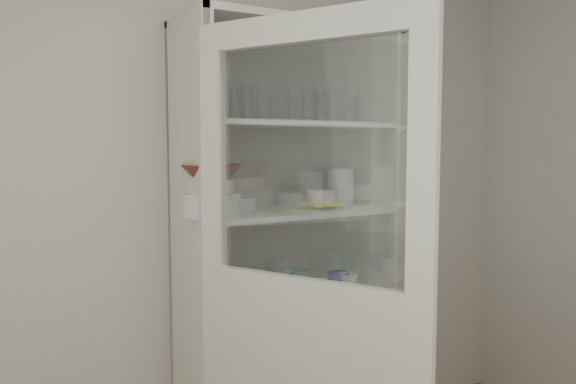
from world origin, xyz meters
TOP-DOWN VIEW (x-y plane):
  - wall_back at (0.00, 1.50)m, footprint 3.60×0.02m
  - pantry_cabinet at (0.20, 1.34)m, footprint 1.00×0.45m
  - cupboard_door at (-0.09, 0.65)m, footprint 0.45×0.82m
  - tumbler_0 at (-0.06, 1.13)m, footprint 0.09×0.09m
  - tumbler_1 at (-0.17, 1.15)m, footprint 0.07×0.07m
  - tumbler_2 at (-0.00, 1.12)m, footprint 0.06×0.06m
  - tumbler_3 at (0.33, 1.11)m, footprint 0.09×0.09m
  - tumbler_4 at (0.48, 1.16)m, footprint 0.09×0.09m
  - tumbler_5 at (0.36, 1.15)m, footprint 0.09×0.09m
  - tumbler_6 at (0.47, 1.17)m, footprint 0.08×0.08m
  - tumbler_7 at (-0.07, 1.26)m, footprint 0.07×0.07m
  - tumbler_8 at (-0.18, 1.26)m, footprint 0.08×0.08m
  - tumbler_9 at (0.02, 1.24)m, footprint 0.08×0.08m
  - tumbler_10 at (0.33, 1.28)m, footprint 0.07×0.07m
  - tumbler_11 at (0.33, 1.29)m, footprint 0.08×0.08m
  - goblet_0 at (0.02, 1.36)m, footprint 0.08×0.08m
  - goblet_1 at (0.03, 1.37)m, footprint 0.08×0.08m
  - goblet_2 at (0.38, 1.34)m, footprint 0.08×0.08m
  - goblet_3 at (0.61, 1.35)m, footprint 0.07×0.07m
  - plate_stack_front at (-0.21, 1.20)m, footprint 0.24×0.24m
  - plate_stack_back at (-0.02, 1.39)m, footprint 0.20×0.20m
  - cream_bowl at (-0.21, 1.20)m, footprint 0.19×0.19m
  - terracotta_bowl at (-0.21, 1.20)m, footprint 0.33×0.33m
  - glass_platter at (0.36, 1.23)m, footprint 0.31×0.31m
  - yellow_trivet at (0.36, 1.23)m, footprint 0.17×0.17m
  - white_ramekin at (0.36, 1.23)m, footprint 0.17×0.17m
  - grey_bowl_stack at (0.52, 1.30)m, footprint 0.13×0.13m
  - mug_blue at (0.45, 1.22)m, footprint 0.11×0.11m
  - mug_teal at (0.29, 1.33)m, footprint 0.10×0.10m
  - mug_white at (0.48, 1.17)m, footprint 0.10×0.10m
  - teal_jar at (0.22, 1.33)m, footprint 0.08×0.08m
  - measuring_cups at (-0.09, 1.23)m, footprint 0.11×0.11m
  - white_canister at (-0.07, 1.31)m, footprint 0.13×0.13m
  - tin_box at (0.41, 1.27)m, footprint 0.21×0.16m

SIDE VIEW (x-z plane):
  - tin_box at x=0.41m, z-range 0.46..0.52m
  - cupboard_door at x=-0.09m, z-range -0.13..1.87m
  - measuring_cups at x=-0.09m, z-range 0.86..0.91m
  - mug_white at x=0.48m, z-range 0.86..0.95m
  - mug_blue at x=0.45m, z-range 0.86..0.95m
  - mug_teal at x=0.29m, z-range 0.86..0.95m
  - teal_jar at x=0.22m, z-range 0.86..0.96m
  - white_canister at x=-0.07m, z-range 0.86..0.98m
  - pantry_cabinet at x=0.20m, z-range -0.11..1.99m
  - glass_platter at x=0.36m, z-range 1.26..1.28m
  - yellow_trivet at x=0.36m, z-range 1.28..1.29m
  - plate_stack_back at x=-0.02m, z-range 1.26..1.32m
  - wall_back at x=0.00m, z-range 0.00..2.60m
  - plate_stack_front at x=-0.21m, z-range 1.26..1.36m
  - white_ramekin at x=0.36m, z-range 1.29..1.35m
  - grey_bowl_stack at x=0.52m, z-range 1.26..1.44m
  - cream_bowl at x=-0.21m, z-range 1.36..1.42m
  - terracotta_bowl at x=-0.21m, z-range 1.42..1.48m
  - tumbler_1 at x=-0.17m, z-range 1.66..1.78m
  - tumbler_7 at x=-0.07m, z-range 1.66..1.79m
  - tumbler_2 at x=0.00m, z-range 1.66..1.79m
  - tumbler_5 at x=0.36m, z-range 1.66..1.80m
  - tumbler_4 at x=0.48m, z-range 1.66..1.80m
  - tumbler_10 at x=0.33m, z-range 1.66..1.80m
  - tumbler_9 at x=0.02m, z-range 1.66..1.80m
  - tumbler_0 at x=-0.06m, z-range 1.66..1.81m
  - tumbler_3 at x=0.33m, z-range 1.66..1.81m
  - tumbler_6 at x=0.47m, z-range 1.66..1.81m
  - tumbler_11 at x=0.33m, z-range 1.66..1.82m
  - tumbler_8 at x=-0.18m, z-range 1.66..1.82m
  - goblet_3 at x=0.61m, z-range 1.66..1.82m
  - goblet_1 at x=0.03m, z-range 1.66..1.84m
  - goblet_2 at x=0.38m, z-range 1.66..1.85m
  - goblet_0 at x=0.02m, z-range 1.66..1.85m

